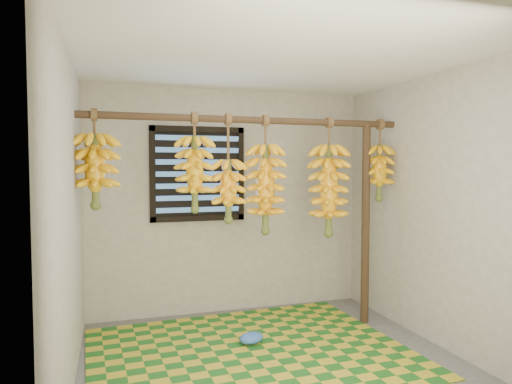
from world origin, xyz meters
name	(u,v)px	position (x,y,z in m)	size (l,w,h in m)	color
floor	(277,367)	(0.00, 0.00, -0.01)	(3.00, 3.00, 0.01)	#4C4C4C
ceiling	(278,57)	(0.00, 0.00, 2.40)	(3.00, 3.00, 0.01)	silver
wall_back	(230,201)	(0.00, 1.50, 1.20)	(3.00, 0.01, 2.40)	gray
wall_left	(68,222)	(-1.50, 0.00, 1.20)	(0.01, 3.00, 2.40)	gray
wall_right	(439,210)	(1.50, 0.00, 1.20)	(0.01, 3.00, 2.40)	gray
window	(198,174)	(-0.35, 1.48, 1.50)	(1.00, 0.04, 1.00)	black
hanging_pole	(251,120)	(0.00, 0.70, 2.00)	(0.06, 0.06, 3.00)	#43301F
support_post	(366,224)	(1.20, 0.70, 1.00)	(0.08, 0.08, 2.00)	#43301F
woven_mat	(250,352)	(-0.12, 0.33, 0.01)	(2.61, 2.09, 0.01)	#1A591A
plastic_bag	(251,338)	(-0.06, 0.49, 0.06)	(0.24, 0.17, 0.10)	#3160B6
banana_bunch_a	(95,171)	(-1.35, 0.70, 1.54)	(0.37, 0.37, 0.82)	brown
banana_bunch_b	(195,174)	(-0.52, 0.70, 1.51)	(0.33, 0.33, 0.87)	brown
banana_bunch_c	(228,190)	(-0.22, 0.70, 1.36)	(0.30, 0.30, 0.98)	brown
banana_bunch_d	(265,189)	(0.14, 0.70, 1.37)	(0.35, 0.35, 1.09)	brown
banana_bunch_e	(329,190)	(0.79, 0.70, 1.35)	(0.36, 0.36, 1.14)	brown
banana_bunch_f	(379,173)	(1.35, 0.70, 1.52)	(0.28, 0.28, 0.81)	brown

